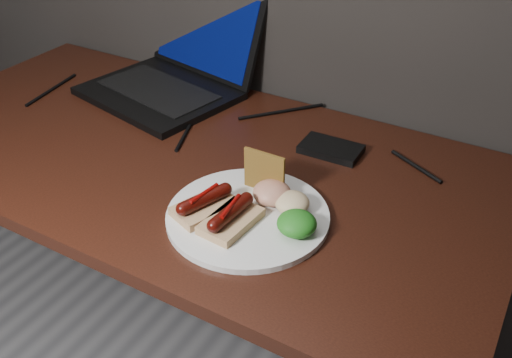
{
  "coord_description": "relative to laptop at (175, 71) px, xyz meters",
  "views": [
    {
      "loc": [
        0.67,
        0.54,
        1.4
      ],
      "look_at": [
        0.25,
        1.28,
        0.82
      ],
      "focal_mm": 40.0,
      "sensor_mm": 36.0,
      "label": 1
    }
  ],
  "objects": [
    {
      "name": "desk",
      "position": [
        0.2,
        -0.25,
        -0.14
      ],
      "size": [
        1.4,
        0.7,
        0.75
      ],
      "color": "#37160D",
      "rests_on": "ground"
    },
    {
      "name": "salad_greens",
      "position": [
        0.55,
        -0.39,
        -0.02
      ],
      "size": [
        0.07,
        0.07,
        0.04
      ],
      "primitive_type": "ellipsoid",
      "color": "#1C5911",
      "rests_on": "plate"
    },
    {
      "name": "salsa_mound",
      "position": [
        0.47,
        -0.33,
        -0.02
      ],
      "size": [
        0.07,
        0.07,
        0.04
      ],
      "primitive_type": "ellipsoid",
      "color": "maroon",
      "rests_on": "plate"
    },
    {
      "name": "hard_drive",
      "position": [
        0.48,
        -0.09,
        -0.04
      ],
      "size": [
        0.13,
        0.08,
        0.02
      ],
      "primitive_type": "cube",
      "rotation": [
        0.0,
        0.0,
        0.02
      ],
      "color": "black",
      "rests_on": "desk"
    },
    {
      "name": "plate",
      "position": [
        0.45,
        -0.38,
        -0.04
      ],
      "size": [
        0.36,
        0.36,
        0.01
      ],
      "primitive_type": "cylinder",
      "rotation": [
        0.0,
        0.0,
        -0.21
      ],
      "color": "silver",
      "rests_on": "desk"
    },
    {
      "name": "desk_cables",
      "position": [
        0.18,
        -0.1,
        -0.05
      ],
      "size": [
        1.02,
        0.38,
        0.01
      ],
      "color": "black",
      "rests_on": "desk"
    },
    {
      "name": "bread_sausage_left",
      "position": [
        0.38,
        -0.42,
        -0.02
      ],
      "size": [
        0.1,
        0.13,
        0.04
      ],
      "color": "#E0BD83",
      "rests_on": "plate"
    },
    {
      "name": "crispbread",
      "position": [
        0.44,
        -0.3,
        0.0
      ],
      "size": [
        0.08,
        0.01,
        0.08
      ],
      "primitive_type": "cube",
      "color": "olive",
      "rests_on": "plate"
    },
    {
      "name": "coleslaw_mound",
      "position": [
        0.51,
        -0.33,
        -0.02
      ],
      "size": [
        0.06,
        0.06,
        0.04
      ],
      "primitive_type": "ellipsoid",
      "color": "silver",
      "rests_on": "plate"
    },
    {
      "name": "bread_sausage_center",
      "position": [
        0.44,
        -0.43,
        -0.02
      ],
      "size": [
        0.08,
        0.12,
        0.04
      ],
      "color": "#E0BD83",
      "rests_on": "plate"
    },
    {
      "name": "laptop",
      "position": [
        0.0,
        0.0,
        0.0
      ],
      "size": [
        0.43,
        0.44,
        0.25
      ],
      "color": "black",
      "rests_on": "desk"
    }
  ]
}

